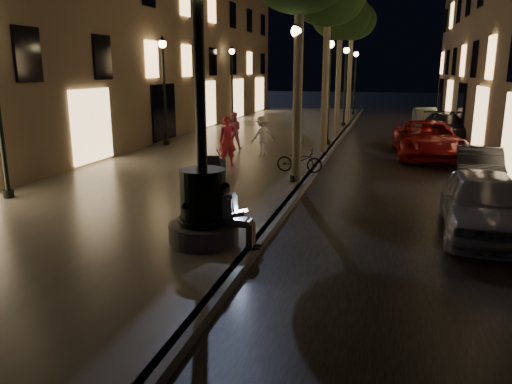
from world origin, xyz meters
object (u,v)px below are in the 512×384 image
(lamp_curb_d, at_px, (355,74))
(car_fifth, at_px, (425,118))
(pedestrian_red, at_px, (228,141))
(car_front, at_px, (483,204))
(lamp_curb_c, at_px, (345,75))
(car_rear, at_px, (445,127))
(car_third, at_px, (428,140))
(lamp_left_b, at_px, (164,77))
(pedestrian_pink, at_px, (233,130))
(lamp_curb_a, at_px, (296,81))
(lamp_left_c, at_px, (232,75))
(tree_far, at_px, (352,22))
(pedestrian_white, at_px, (262,136))
(bicycle, at_px, (300,160))
(seated_man_laptop, at_px, (233,212))
(tree_third, at_px, (341,17))
(car_second, at_px, (479,168))
(lamp_curb_b, at_px, (329,77))
(stroller, at_px, (216,169))
(fountain_lamppost, at_px, (203,194))

(lamp_curb_d, xyz_separation_m, car_fifth, (4.87, -5.71, -2.63))
(pedestrian_red, bearing_deg, car_front, -68.52)
(lamp_curb_c, distance_m, car_rear, 6.93)
(car_front, xyz_separation_m, car_third, (-0.55, 10.10, 0.03))
(lamp_left_b, relative_size, pedestrian_pink, 3.01)
(pedestrian_red, bearing_deg, car_third, 0.37)
(lamp_curb_a, bearing_deg, lamp_left_c, 113.93)
(tree_far, height_order, pedestrian_white, tree_far)
(lamp_curb_a, distance_m, bicycle, 2.99)
(seated_man_laptop, distance_m, lamp_curb_c, 22.13)
(tree_third, height_order, lamp_curb_d, tree_third)
(lamp_curb_a, xyz_separation_m, lamp_left_c, (-7.10, 16.00, 0.00))
(car_second, height_order, pedestrian_pink, pedestrian_pink)
(pedestrian_pink, xyz_separation_m, bicycle, (3.69, -4.28, -0.39))
(tree_third, xyz_separation_m, pedestrian_white, (-2.13, -7.68, -5.15))
(tree_far, distance_m, lamp_curb_a, 18.28)
(lamp_curb_d, bearing_deg, lamp_curb_a, -90.00)
(lamp_curb_b, bearing_deg, car_front, -66.99)
(car_fifth, xyz_separation_m, pedestrian_pink, (-8.66, -12.59, 0.39))
(lamp_curb_b, distance_m, bicycle, 7.09)
(seated_man_laptop, relative_size, stroller, 1.17)
(lamp_curb_b, distance_m, lamp_left_c, 10.70)
(fountain_lamppost, xyz_separation_m, lamp_curb_a, (0.70, 6.00, 2.02))
(pedestrian_white, bearing_deg, car_second, 114.50)
(lamp_left_c, distance_m, bicycle, 16.38)
(seated_man_laptop, distance_m, stroller, 5.10)
(car_front, height_order, bicycle, car_front)
(tree_third, xyz_separation_m, lamp_curb_d, (0.00, 12.00, -2.90))
(tree_far, distance_m, pedestrian_white, 14.89)
(lamp_curb_a, relative_size, lamp_left_b, 1.00)
(bicycle, bearing_deg, seated_man_laptop, -178.43)
(car_fifth, xyz_separation_m, pedestrian_red, (-7.65, -16.40, 0.48))
(lamp_left_c, bearing_deg, lamp_left_b, -90.00)
(lamp_left_b, relative_size, pedestrian_red, 2.71)
(lamp_curb_b, bearing_deg, stroller, -102.75)
(lamp_curb_a, distance_m, pedestrian_pink, 7.20)
(pedestrian_white, bearing_deg, seated_man_laptop, 55.59)
(pedestrian_red, relative_size, bicycle, 1.15)
(car_rear, bearing_deg, car_third, -105.21)
(lamp_curb_d, height_order, bicycle, lamp_curb_d)
(lamp_curb_b, bearing_deg, pedestrian_pink, -148.73)
(seated_man_laptop, height_order, pedestrian_white, pedestrian_white)
(car_second, height_order, pedestrian_red, pedestrian_red)
(fountain_lamppost, bearing_deg, lamp_curb_b, 87.14)
(seated_man_laptop, height_order, lamp_curb_a, lamp_curb_a)
(fountain_lamppost, bearing_deg, lamp_curb_a, 83.35)
(lamp_curb_b, distance_m, car_front, 12.66)
(tree_third, bearing_deg, stroller, -99.00)
(lamp_curb_a, height_order, car_rear, lamp_curb_a)
(fountain_lamppost, bearing_deg, lamp_curb_d, 88.66)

